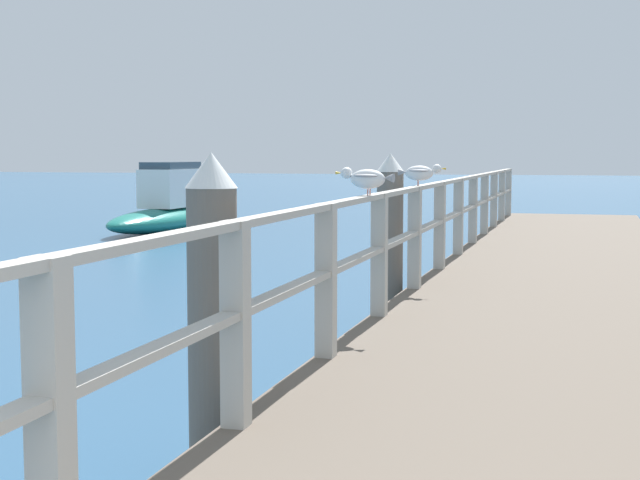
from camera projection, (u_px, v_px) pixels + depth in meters
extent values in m
cube|color=brown|center=(554.00, 292.00, 10.52)|extent=(2.75, 21.23, 0.44)
cube|color=#B2ADA3|center=(50.00, 414.00, 2.97)|extent=(0.12, 0.12, 1.00)
cube|color=#B2ADA3|center=(236.00, 324.00, 4.54)|extent=(0.12, 0.12, 1.00)
cube|color=#B2ADA3|center=(326.00, 280.00, 6.11)|extent=(0.12, 0.12, 1.00)
cube|color=#B2ADA3|center=(379.00, 255.00, 7.67)|extent=(0.12, 0.12, 1.00)
cube|color=#B2ADA3|center=(415.00, 238.00, 9.24)|extent=(0.12, 0.12, 1.00)
cube|color=#B2ADA3|center=(440.00, 225.00, 10.81)|extent=(0.12, 0.12, 1.00)
cube|color=#B2ADA3|center=(458.00, 216.00, 12.38)|extent=(0.12, 0.12, 1.00)
cube|color=#B2ADA3|center=(473.00, 209.00, 13.95)|extent=(0.12, 0.12, 1.00)
cube|color=#B2ADA3|center=(484.00, 204.00, 15.51)|extent=(0.12, 0.12, 1.00)
cube|color=#B2ADA3|center=(494.00, 199.00, 17.08)|extent=(0.12, 0.12, 1.00)
cube|color=#B2ADA3|center=(502.00, 195.00, 18.65)|extent=(0.12, 0.12, 1.00)
cube|color=#B2ADA3|center=(508.00, 192.00, 20.22)|extent=(0.12, 0.12, 1.00)
cube|color=#B2ADA3|center=(440.00, 183.00, 10.77)|extent=(0.10, 19.63, 0.04)
cube|color=#B2ADA3|center=(440.00, 221.00, 10.81)|extent=(0.10, 19.63, 0.04)
cylinder|color=#6B6056|center=(213.00, 328.00, 5.26)|extent=(0.28, 0.28, 1.57)
cone|color=white|center=(211.00, 170.00, 5.18)|extent=(0.29, 0.29, 0.20)
cylinder|color=#6B6056|center=(390.00, 246.00, 9.98)|extent=(0.28, 0.28, 1.57)
cone|color=white|center=(390.00, 162.00, 9.90)|extent=(0.29, 0.29, 0.20)
ellipsoid|color=white|center=(368.00, 179.00, 7.20)|extent=(0.30, 0.17, 0.15)
sphere|color=white|center=(347.00, 173.00, 7.27)|extent=(0.09, 0.09, 0.09)
cone|color=gold|center=(339.00, 173.00, 7.29)|extent=(0.05, 0.03, 0.02)
cone|color=#939399|center=(389.00, 178.00, 7.13)|extent=(0.09, 0.08, 0.07)
ellipsoid|color=#939399|center=(368.00, 176.00, 7.20)|extent=(0.25, 0.21, 0.04)
cylinder|color=tan|center=(368.00, 192.00, 7.18)|extent=(0.01, 0.01, 0.05)
cylinder|color=tan|center=(370.00, 192.00, 7.23)|extent=(0.01, 0.01, 0.05)
ellipsoid|color=white|center=(419.00, 173.00, 9.40)|extent=(0.29, 0.16, 0.15)
sphere|color=white|center=(437.00, 169.00, 9.37)|extent=(0.09, 0.09, 0.09)
cone|color=gold|center=(443.00, 169.00, 9.36)|extent=(0.05, 0.03, 0.02)
cone|color=#939399|center=(402.00, 172.00, 9.43)|extent=(0.09, 0.08, 0.07)
ellipsoid|color=#939399|center=(419.00, 171.00, 9.40)|extent=(0.24, 0.20, 0.04)
cylinder|color=tan|center=(418.00, 183.00, 9.44)|extent=(0.01, 0.01, 0.05)
cylinder|color=tan|center=(418.00, 183.00, 9.39)|extent=(0.01, 0.01, 0.05)
ellipsoid|color=#197266|center=(163.00, 220.00, 21.22)|extent=(1.38, 4.56, 0.54)
cube|color=white|center=(171.00, 188.00, 21.59)|extent=(0.86, 1.83, 0.87)
cube|color=#334756|center=(171.00, 165.00, 21.54)|extent=(0.81, 1.65, 0.16)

